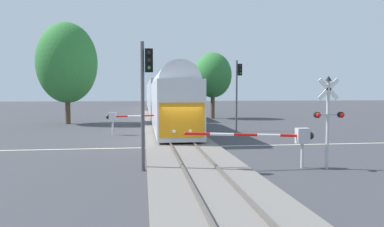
{
  "coord_description": "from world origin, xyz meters",
  "views": [
    {
      "loc": [
        -2.34,
        -22.55,
        3.44
      ],
      "look_at": [
        0.82,
        1.21,
        2.0
      ],
      "focal_mm": 34.51,
      "sensor_mm": 36.0,
      "label": 1
    }
  ],
  "objects": [
    {
      "name": "commuter_train",
      "position": [
        0.0,
        29.85,
        2.73
      ],
      "size": [
        3.04,
        64.41,
        5.16
      ],
      "color": "silver",
      "rests_on": "railway_track"
    },
    {
      "name": "elm_centre_background",
      "position": [
        6.41,
        23.36,
        5.47
      ],
      "size": [
        4.75,
        4.75,
        8.33
      ],
      "color": "brown",
      "rests_on": "ground"
    },
    {
      "name": "road_centre_stripe",
      "position": [
        0.0,
        0.0,
        0.0
      ],
      "size": [
        44.0,
        0.2,
        0.01
      ],
      "color": "beige",
      "rests_on": "ground"
    },
    {
      "name": "traffic_signal_far_side",
      "position": [
        5.82,
        8.59,
        4.08
      ],
      "size": [
        0.53,
        0.38,
        6.11
      ],
      "color": "#4C4C51",
      "rests_on": "ground"
    },
    {
      "name": "traffic_signal_median",
      "position": [
        -2.23,
        -6.65,
        3.72
      ],
      "size": [
        0.53,
        0.38,
        5.56
      ],
      "color": "#4C4C51",
      "rests_on": "ground"
    },
    {
      "name": "ground_plane",
      "position": [
        0.0,
        0.0,
        0.0
      ],
      "size": [
        220.0,
        220.0,
        0.0
      ],
      "primitive_type": "plane",
      "color": "#3D3D42"
    },
    {
      "name": "crossing_signal_mast",
      "position": [
        5.73,
        -7.31,
        2.51
      ],
      "size": [
        1.36,
        0.44,
        4.12
      ],
      "color": "#B2B2B7",
      "rests_on": "ground"
    },
    {
      "name": "oak_behind_train",
      "position": [
        -10.23,
        17.69,
        6.43
      ],
      "size": [
        6.25,
        6.25,
        10.65
      ],
      "color": "#4C3828",
      "rests_on": "ground"
    },
    {
      "name": "railway_track",
      "position": [
        0.0,
        0.0,
        0.1
      ],
      "size": [
        4.4,
        80.0,
        0.32
      ],
      "color": "slate",
      "rests_on": "ground"
    },
    {
      "name": "crossing_gate_near",
      "position": [
        4.08,
        -6.94,
        1.41
      ],
      "size": [
        5.87,
        0.4,
        1.8
      ],
      "color": "#B7B7BC",
      "rests_on": "ground"
    },
    {
      "name": "crossing_gate_far",
      "position": [
        -3.93,
        6.94,
        1.41
      ],
      "size": [
        6.5,
        0.4,
        1.8
      ],
      "color": "#B7B7BC",
      "rests_on": "ground"
    }
  ]
}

